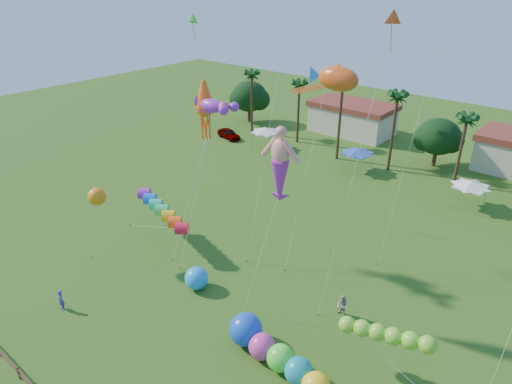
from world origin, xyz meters
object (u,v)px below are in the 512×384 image
Objects in this scene: car_a at (229,134)px; spectator_a at (61,300)px; spectator_b at (342,306)px; blue_ball at (196,278)px; caterpillar_inflatable at (288,366)px.

car_a is 40.22m from spectator_a.
blue_ball is at bearing -138.79° from spectator_b.
car_a is 0.38× the size of caterpillar_inflatable.
spectator_b is (33.45, -23.58, 0.20)m from car_a.
car_a is 2.29× the size of blue_ball.
spectator_b reaches higher than spectator_a.
blue_ball is at bearing 60.07° from spectator_a.
car_a is at bearing 128.96° from blue_ball.
caterpillar_inflatable is (0.32, -7.16, 0.03)m from spectator_b.
caterpillar_inflatable is at bearing 24.39° from spectator_a.
car_a is 40.93m from spectator_b.
spectator_a is 0.89× the size of spectator_b.
caterpillar_inflatable is 11.28m from blue_ball.
car_a is 36.24m from blue_ball.
blue_ball reaches higher than car_a.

